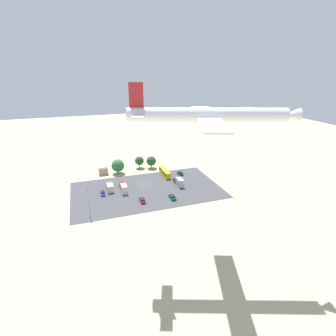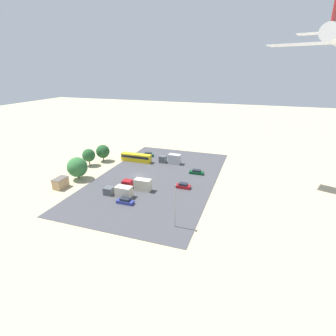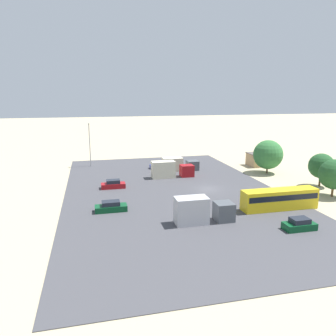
# 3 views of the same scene
# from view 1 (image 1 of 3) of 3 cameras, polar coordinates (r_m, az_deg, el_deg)

# --- Properties ---
(ground_plane) EXTENTS (400.00, 400.00, 0.00)m
(ground_plane) POSITION_cam_1_polar(r_m,az_deg,el_deg) (120.49, -5.35, -3.49)
(ground_plane) COLOR tan
(parking_lot_surface) EXTENTS (63.41, 36.89, 0.08)m
(parking_lot_surface) POSITION_cam_1_polar(r_m,az_deg,el_deg) (114.64, -4.56, -4.77)
(parking_lot_surface) COLOR #424247
(parking_lot_surface) RESTS_ON ground
(shed_building) EXTENTS (4.64, 2.83, 3.08)m
(shed_building) POSITION_cam_1_polar(r_m,az_deg,el_deg) (134.05, -13.89, -0.73)
(shed_building) COLOR tan
(shed_building) RESTS_ON ground
(bus) EXTENTS (2.50, 11.64, 3.02)m
(bus) POSITION_cam_1_polar(r_m,az_deg,el_deg) (128.87, -0.71, -0.91)
(bus) COLOR gold
(bus) RESTS_ON ground
(parked_car_0) EXTENTS (1.78, 4.57, 1.51)m
(parked_car_0) POSITION_cam_1_polar(r_m,az_deg,el_deg) (113.38, -14.01, -5.30)
(parked_car_0) COLOR navy
(parked_car_0) RESTS_ON ground
(parked_car_1) EXTENTS (1.94, 4.05, 1.54)m
(parked_car_1) POSITION_cam_1_polar(r_m,az_deg,el_deg) (130.07, 2.67, -1.18)
(parked_car_1) COLOR #0C4723
(parked_car_1) RESTS_ON ground
(parked_car_2) EXTENTS (1.90, 4.66, 1.53)m
(parked_car_2) POSITION_cam_1_polar(r_m,az_deg,el_deg) (106.67, 0.94, -6.36)
(parked_car_2) COLOR #0C4723
(parked_car_2) RESTS_ON ground
(parked_car_3) EXTENTS (1.90, 4.34, 1.55)m
(parked_car_3) POSITION_cam_1_polar(r_m,az_deg,el_deg) (104.69, -5.61, -7.03)
(parked_car_3) COLOR maroon
(parked_car_3) RESTS_ON ground
(parked_truck_0) EXTENTS (2.45, 8.01, 3.60)m
(parked_truck_0) POSITION_cam_1_polar(r_m,az_deg,el_deg) (118.13, 2.38, -3.01)
(parked_truck_0) COLOR #4C5156
(parked_truck_0) RESTS_ON ground
(parked_truck_1) EXTENTS (2.58, 8.17, 3.01)m
(parked_truck_1) POSITION_cam_1_polar(r_m,az_deg,el_deg) (116.43, -12.54, -4.05)
(parked_truck_1) COLOR #4C5156
(parked_truck_1) RESTS_ON ground
(parked_truck_2) EXTENTS (2.34, 8.75, 3.44)m
(parked_truck_2) POSITION_cam_1_polar(r_m,az_deg,el_deg) (114.02, -9.65, -4.27)
(parked_truck_2) COLOR maroon
(parked_truck_2) RESTS_ON ground
(tree_near_shed) EXTENTS (6.32, 6.32, 7.27)m
(tree_near_shed) POSITION_cam_1_polar(r_m,az_deg,el_deg) (133.04, -10.86, 0.53)
(tree_near_shed) COLOR brown
(tree_near_shed) RESTS_ON ground
(tree_apron_mid) EXTENTS (5.04, 5.04, 6.39)m
(tree_apron_mid) POSITION_cam_1_polar(r_m,az_deg,el_deg) (138.12, -3.66, 1.53)
(tree_apron_mid) COLOR brown
(tree_apron_mid) RESTS_ON ground
(tree_apron_far) EXTENTS (4.62, 4.62, 6.26)m
(tree_apron_far) POSITION_cam_1_polar(r_m,az_deg,el_deg) (138.74, -6.26, 1.57)
(tree_apron_far) COLOR brown
(tree_apron_far) RESTS_ON ground
(light_pole_lot_centre) EXTENTS (0.90, 0.28, 10.15)m
(light_pole_lot_centre) POSITION_cam_1_polar(r_m,az_deg,el_deg) (97.09, -16.87, -7.02)
(light_pole_lot_centre) COLOR gray
(light_pole_lot_centre) RESTS_ON ground
(airplane) EXTENTS (38.85, 33.32, 8.93)m
(airplane) POSITION_cam_1_polar(r_m,az_deg,el_deg) (63.11, 9.36, 11.36)
(airplane) COLOR white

